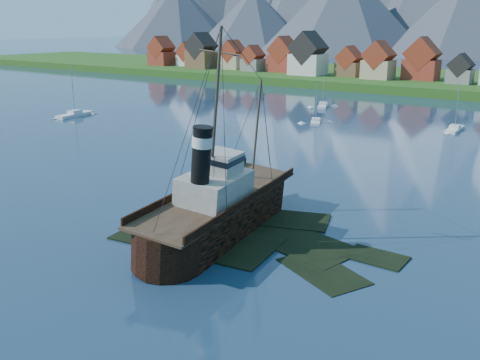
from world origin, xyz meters
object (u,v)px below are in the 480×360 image
Objects in this scene: sailboat_c at (323,106)px; sailboat_f at (316,122)px; sailboat_e at (455,130)px; sailboat_a at (75,115)px; tugboat_wreck at (226,205)px.

sailboat_f is (10.16, -23.49, -0.05)m from sailboat_c.
sailboat_c is 1.19× the size of sailboat_f.
sailboat_c is 1.08× the size of sailboat_e.
tugboat_wreck is at bearing -33.51° from sailboat_a.
sailboat_f is at bearing 100.76° from tugboat_wreck.
tugboat_wreck is 3.08× the size of sailboat_f.
sailboat_a is 61.31m from sailboat_f.
sailboat_a is 1.34× the size of sailboat_f.
sailboat_e is (39.89, -14.15, -0.03)m from sailboat_c.
tugboat_wreck reaches higher than sailboat_e.
sailboat_e is (84.45, 36.99, -0.06)m from sailboat_a.
sailboat_c is at bearing 87.61° from sailboat_f.
tugboat_wreck is 2.82× the size of sailboat_e.
sailboat_a is at bearing -178.98° from sailboat_f.
sailboat_f is at bearing 20.12° from sailboat_a.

